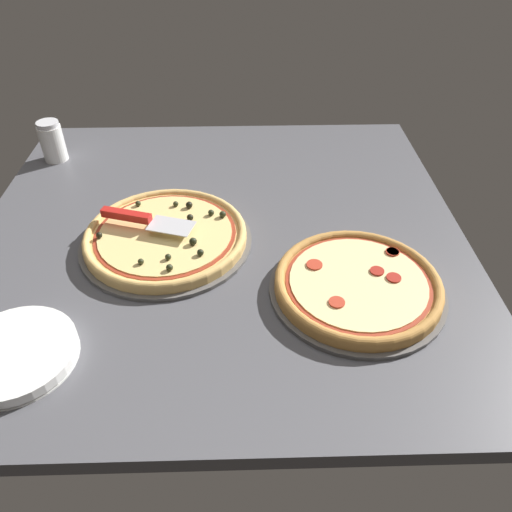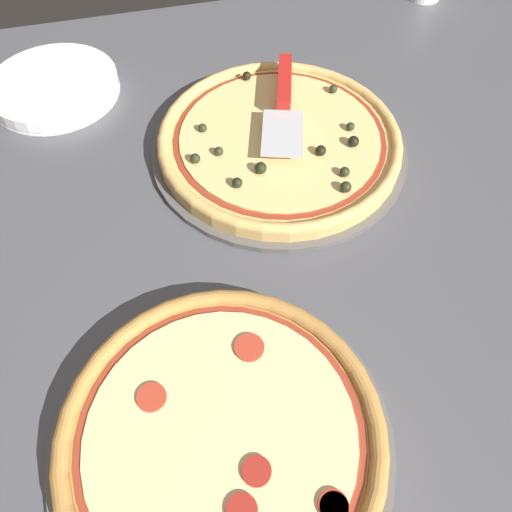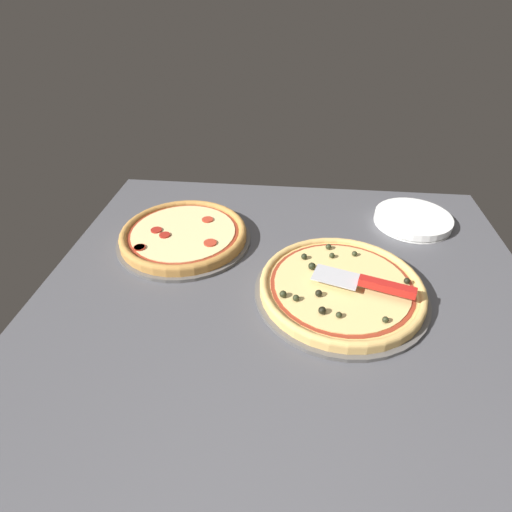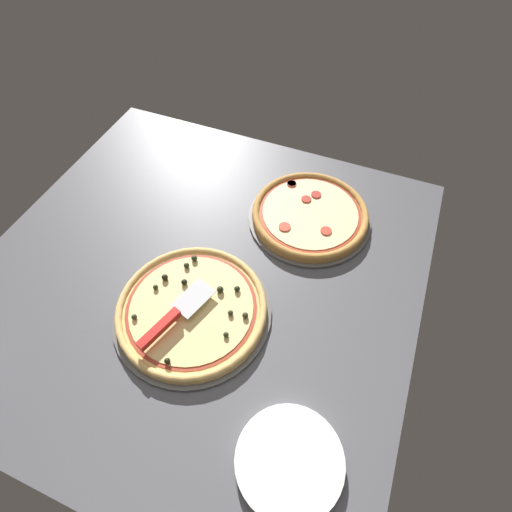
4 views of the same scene
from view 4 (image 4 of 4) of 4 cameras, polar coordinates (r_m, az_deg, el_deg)
name	(u,v)px [view 4 (image 4 of 4)]	position (r cm, az deg, el deg)	size (l,w,h in cm)	color
ground_plane	(199,274)	(116.95, -8.15, -2.49)	(123.05, 122.76, 3.60)	#4C4C51
pizza_pan_front	(193,312)	(107.94, -9.03, -7.92)	(41.85, 41.85, 1.00)	#565451
pizza_front	(192,308)	(106.24, -9.16, -7.40)	(39.34, 39.34, 4.08)	#DBAD60
pizza_pan_back	(309,218)	(127.01, 7.63, 5.38)	(38.32, 38.32, 1.00)	#565451
pizza_back	(310,214)	(125.54, 7.72, 6.00)	(36.02, 36.02, 2.98)	#B77F3D
serving_spatula	(167,321)	(101.67, -12.57, -9.11)	(11.02, 23.55, 2.00)	#B7B7BC
plate_stack	(289,461)	(94.35, 4.78, -27.19)	(23.06, 23.06, 2.80)	white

